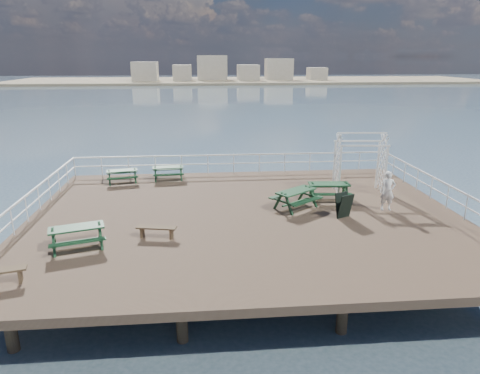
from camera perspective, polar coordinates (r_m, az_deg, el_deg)
name	(u,v)px	position (r m, az deg, el deg)	size (l,w,h in m)	color
ground	(246,218)	(18.13, 0.76, -4.16)	(18.00, 14.00, 0.30)	brown
sea_backdrop	(243,77)	(151.71, 0.39, 14.39)	(300.00, 300.00, 9.20)	#415C6D
railing	(239,178)	(20.22, -0.16, 1.16)	(17.77, 13.76, 1.10)	white
picnic_table_a	(122,173)	(23.38, -15.43, 1.76)	(1.79, 1.55, 0.77)	#14381B
picnic_table_b	(168,170)	(23.45, -9.57, 2.23)	(1.75, 1.46, 0.80)	#14381B
picnic_table_c	(296,195)	(18.86, 7.47, -1.07)	(2.42, 2.34, 0.92)	#14381B
picnic_table_d	(77,233)	(15.90, -20.92, -5.69)	(2.16, 1.92, 0.88)	#14381B
picnic_table_e	(329,188)	(20.18, 11.76, -0.11)	(1.96, 1.62, 0.90)	#14381B
flat_bench_near	(157,229)	(16.06, -11.07, -5.57)	(1.51, 0.63, 0.42)	brown
trellis_arbor	(360,166)	(21.59, 15.65, 2.75)	(2.47, 1.46, 2.95)	white
sandwich_board	(344,206)	(18.11, 13.68, -2.45)	(0.78, 0.69, 1.05)	black
person	(388,191)	(19.45, 19.10, -0.49)	(0.63, 0.41, 1.72)	white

